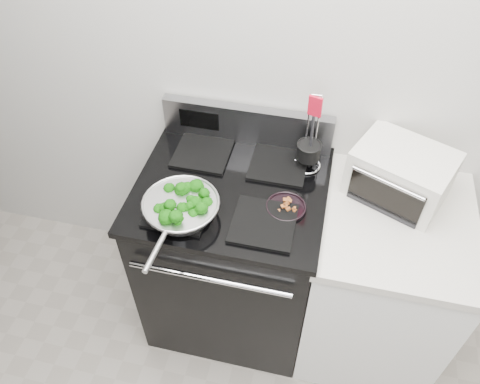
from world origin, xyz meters
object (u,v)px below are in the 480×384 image
(bacon_plate, at_px, (286,205))
(toaster_oven, at_px, (401,174))
(gas_range, at_px, (232,253))
(skillet, at_px, (181,207))
(utensil_holder, at_px, (308,155))

(bacon_plate, relative_size, toaster_oven, 0.36)
(gas_range, height_order, toaster_oven, toaster_oven)
(skillet, distance_m, utensil_holder, 0.59)
(skillet, bearing_deg, toaster_oven, 27.03)
(gas_range, relative_size, bacon_plate, 7.03)
(skillet, height_order, toaster_oven, toaster_oven)
(bacon_plate, bearing_deg, utensil_holder, 79.44)
(gas_range, distance_m, skillet, 0.57)
(gas_range, relative_size, toaster_oven, 2.52)
(gas_range, xyz_separation_m, utensil_holder, (0.29, 0.19, 0.53))
(gas_range, height_order, skillet, gas_range)
(utensil_holder, xyz_separation_m, toaster_oven, (0.38, -0.04, 0.01))
(toaster_oven, bearing_deg, gas_range, -143.67)
(skillet, relative_size, bacon_plate, 2.95)
(bacon_plate, relative_size, utensil_holder, 0.44)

